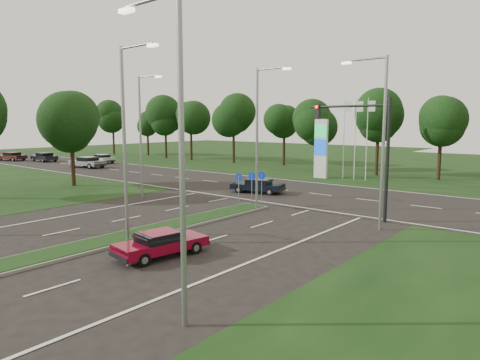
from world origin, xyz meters
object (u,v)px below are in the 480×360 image
Objects in this scene: far_car_c at (44,157)px; far_car_d at (12,156)px; red_sedan at (161,243)px; far_car_a at (87,162)px; navy_sedan at (258,186)px; far_car_b at (102,158)px.

far_car_c is 5.68m from far_car_d.
far_car_c is (-47.93, 18.24, 0.12)m from red_sedan.
far_car_a is 17.97m from far_car_d.
far_car_a reaches higher than far_car_c.
far_car_c is at bearing 71.59° from navy_sedan.
far_car_d is at bearing 121.56° from far_car_b.
navy_sedan is 28.42m from far_car_a.
red_sedan is 39.33m from far_car_a.
red_sedan is 51.28m from far_car_c.
navy_sedan is 33.20m from far_car_b.
navy_sedan is 41.18m from far_car_c.
far_car_a is 1.14× the size of far_car_b.
far_car_a reaches higher than far_car_d.
far_car_b is (-4.18, 4.75, -0.08)m from far_car_a.
far_car_b is 0.93× the size of far_car_d.
far_car_a reaches higher than red_sedan.
far_car_a is 1.07× the size of far_car_d.
red_sedan is at bearing -113.35° from far_car_b.
red_sedan is 0.92× the size of navy_sedan.
far_car_b is (-39.37, 22.32, 0.08)m from red_sedan.
red_sedan is 0.92× the size of far_car_b.
far_car_c reaches higher than navy_sedan.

